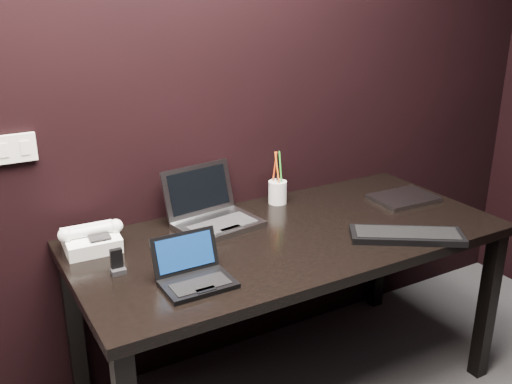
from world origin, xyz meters
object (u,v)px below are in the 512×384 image
mobile_phone (117,264)px  ext_keyboard (407,235)px  silver_laptop (213,215)px  pen_cup (278,191)px  desk_phone (91,239)px  netbook (194,274)px  closed_laptop (404,198)px  desk (290,251)px

mobile_phone → ext_keyboard: bearing=-15.0°
silver_laptop → pen_cup: bearing=12.2°
silver_laptop → desk_phone: 0.49m
silver_laptop → desk_phone: size_ratio=1.52×
netbook → closed_laptop: bearing=11.3°
desk_phone → mobile_phone: bearing=-82.7°
netbook → mobile_phone: bearing=135.5°
closed_laptop → pen_cup: pen_cup is taller
desk → closed_laptop: size_ratio=5.83×
netbook → pen_cup: (0.62, 0.49, 0.03)m
netbook → mobile_phone: (-0.20, 0.19, 0.00)m
closed_laptop → mobile_phone: size_ratio=3.41×
netbook → mobile_phone: netbook is taller
mobile_phone → pen_cup: bearing=19.5°
desk → mobile_phone: bearing=178.6°
desk → ext_keyboard: 0.46m
closed_laptop → desk_phone: size_ratio=1.23×
netbook → ext_keyboard: bearing=-5.9°
netbook → pen_cup: bearing=37.9°
silver_laptop → mobile_phone: (-0.46, -0.21, -0.01)m
desk → mobile_phone: mobile_phone is taller
mobile_phone → silver_laptop: bearing=24.7°
pen_cup → closed_laptop: bearing=-26.4°
netbook → ext_keyboard: (0.85, -0.09, -0.02)m
silver_laptop → ext_keyboard: silver_laptop is taller
ext_keyboard → closed_laptop: ext_keyboard is taller
desk_phone → silver_laptop: bearing=-0.8°
desk → desk_phone: bearing=161.7°
pen_cup → mobile_phone: bearing=-160.5°
mobile_phone → pen_cup: (0.82, 0.29, 0.02)m
desk → silver_laptop: bearing=134.5°
desk → closed_laptop: bearing=4.5°
ext_keyboard → mobile_phone: 1.09m
pen_cup → desk_phone: bearing=-175.3°
netbook → mobile_phone: size_ratio=2.68×
desk → desk_phone: 0.77m
silver_laptop → closed_laptop: (0.87, -0.18, -0.03)m
desk → silver_laptop: size_ratio=4.71×
silver_laptop → desk_phone: (-0.49, 0.01, 0.00)m
desk_phone → pen_cup: size_ratio=0.99×
silver_laptop → desk: bearing=-45.5°
ext_keyboard → closed_laptop: (0.29, 0.32, -0.00)m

